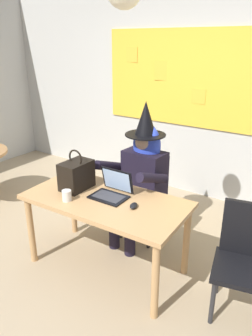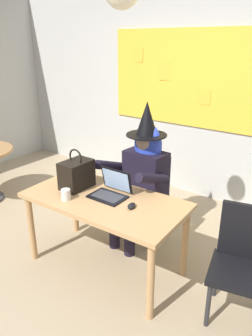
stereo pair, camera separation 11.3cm
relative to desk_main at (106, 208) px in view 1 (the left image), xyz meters
name	(u,v)px [view 1 (the left image)]	position (x,y,z in m)	size (l,w,h in m)	color
ground_plane	(89,263)	(-0.17, -0.07, -0.63)	(24.00, 24.00, 0.00)	tan
wall_back_bulletin	(189,89)	(-0.16, 1.99, 0.78)	(6.35, 2.18, 2.81)	#B2B2AD
desk_main	(106,208)	(0.00, 0.00, 0.00)	(1.46, 0.79, 0.72)	tan
chair_at_desk	(147,191)	(-0.01, 0.72, -0.13)	(0.44, 0.44, 0.90)	black
person_costumed	(141,169)	(-0.01, 0.60, 0.16)	(0.61, 0.68, 1.47)	black
laptop	(112,190)	(0.01, 0.08, 0.14)	(0.32, 0.28, 0.23)	black
computer_mouse	(134,206)	(0.29, 0.00, 0.11)	(0.06, 0.10, 0.03)	black
handbag	(76,175)	(-0.35, 0.02, 0.22)	(0.20, 0.30, 0.38)	black
coffee_mug	(67,196)	(-0.25, -0.22, 0.14)	(0.08, 0.08, 0.10)	silver
chair_extra_corner	(244,255)	(1.16, 0.21, -0.14)	(0.50, 0.50, 0.88)	black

